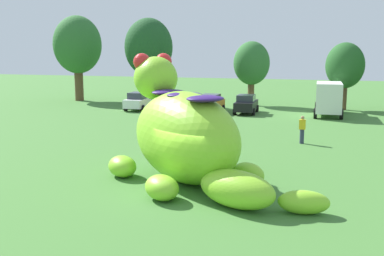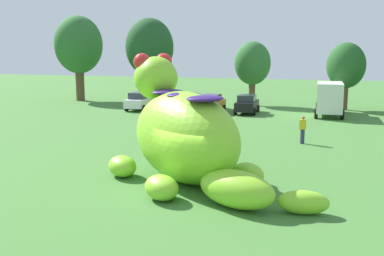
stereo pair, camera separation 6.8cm
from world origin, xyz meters
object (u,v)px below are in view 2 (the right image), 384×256
object	(u,v)px
car_black	(247,104)
spectator_near_inflatable	(214,122)
box_truck	(329,97)
car_white	(139,101)
spectator_by_cars	(303,130)
giant_inflatable_creature	(185,135)
car_orange	(211,103)
car_yellow	(177,102)
spectator_wandering	(163,122)

from	to	relation	value
car_black	spectator_near_inflatable	bearing A→B (deg)	-89.20
box_truck	spectator_near_inflatable	distance (m)	14.33
car_white	spectator_by_cars	world-z (taller)	car_white
giant_inflatable_creature	box_truck	bearing A→B (deg)	77.77
car_orange	box_truck	world-z (taller)	box_truck
giant_inflatable_creature	spectator_near_inflatable	world-z (taller)	giant_inflatable_creature
giant_inflatable_creature	box_truck	size ratio (longest dim) A/B	1.55
giant_inflatable_creature	spectator_near_inflatable	xyz separation A→B (m)	(-1.88, 11.17, -1.15)
spectator_near_inflatable	car_yellow	bearing A→B (deg)	121.98
car_orange	spectator_wandering	size ratio (longest dim) A/B	2.40
spectator_near_inflatable	spectator_by_cars	bearing A→B (deg)	-11.47
box_truck	car_black	bearing A→B (deg)	-172.13
box_truck	spectator_near_inflatable	xyz separation A→B (m)	(-7.01, -12.48, -0.75)
car_white	car_orange	distance (m)	7.24
car_white	spectator_near_inflatable	distance (m)	15.08
car_white	box_truck	bearing A→B (deg)	5.75
car_orange	spectator_wandering	world-z (taller)	car_orange
box_truck	spectator_wandering	world-z (taller)	box_truck
car_white	spectator_wandering	size ratio (longest dim) A/B	2.47
car_black	giant_inflatable_creature	bearing A→B (deg)	-84.86
spectator_near_inflatable	spectator_wandering	world-z (taller)	same
car_black	box_truck	size ratio (longest dim) A/B	0.65
spectator_wandering	car_black	bearing A→B (deg)	76.09
spectator_by_cars	car_white	bearing A→B (deg)	144.30
car_black	box_truck	bearing A→B (deg)	7.87
giant_inflatable_creature	spectator_by_cars	size ratio (longest dim) A/B	5.90
car_orange	car_black	bearing A→B (deg)	10.36
car_white	car_orange	world-z (taller)	same
car_white	car_yellow	xyz separation A→B (m)	(3.79, 0.23, 0.00)
car_black	spectator_by_cars	bearing A→B (deg)	-64.27
car_white	spectator_by_cars	xyz separation A→B (m)	(16.58, -11.91, -0.01)
giant_inflatable_creature	car_black	xyz separation A→B (m)	(-2.04, 22.66, -1.15)
car_white	car_black	xyz separation A→B (m)	(10.46, 0.78, 0.00)
car_white	box_truck	world-z (taller)	box_truck
car_orange	box_truck	xyz separation A→B (m)	(10.39, 1.58, 0.74)
spectator_by_cars	car_orange	bearing A→B (deg)	127.65
car_white	box_truck	distance (m)	17.73
giant_inflatable_creature	spectator_by_cars	bearing A→B (deg)	67.73
giant_inflatable_creature	spectator_near_inflatable	size ratio (longest dim) A/B	5.90
car_white	car_black	distance (m)	10.49
spectator_by_cars	spectator_near_inflatable	bearing A→B (deg)	168.53
car_white	spectator_wandering	distance (m)	13.92
car_orange	spectator_by_cars	xyz separation A→B (m)	(9.34, -12.11, -0.01)
car_black	spectator_wandering	world-z (taller)	car_black
car_black	car_orange	bearing A→B (deg)	-169.64
box_truck	spectator_wandering	size ratio (longest dim) A/B	3.80
giant_inflatable_creature	spectator_wandering	xyz separation A→B (m)	(-5.16, 10.05, -1.15)
car_yellow	spectator_wandering	world-z (taller)	car_yellow
spectator_near_inflatable	car_white	bearing A→B (deg)	134.78
giant_inflatable_creature	spectator_wandering	distance (m)	11.35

